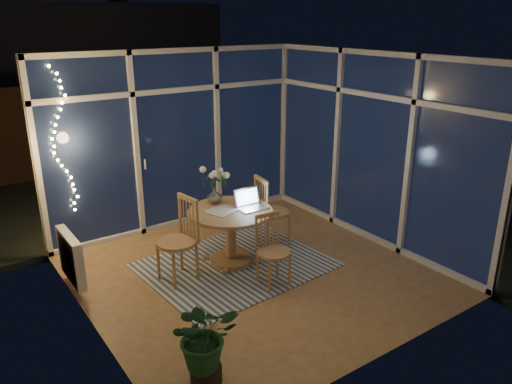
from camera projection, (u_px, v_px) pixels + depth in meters
floor at (255, 273)px, 6.20m from camera, size 4.00×4.00×0.00m
ceiling at (254, 57)px, 5.33m from camera, size 4.00×4.00×0.00m
wall_back at (177, 140)px, 7.31m from camera, size 4.00×0.04×2.60m
wall_front at (389, 231)px, 4.22m from camera, size 4.00×0.04×2.60m
wall_left at (80, 209)px, 4.68m from camera, size 0.04×4.00×2.60m
wall_right at (374, 148)px, 6.84m from camera, size 0.04×4.00×2.60m
window_wall_back at (178, 140)px, 7.28m from camera, size 4.00×0.10×2.60m
window_wall_right at (372, 149)px, 6.82m from camera, size 0.10×4.00×2.60m
radiator at (71, 258)px, 5.71m from camera, size 0.10×0.70×0.58m
fairy_lights at (61, 142)px, 6.25m from camera, size 0.24×0.10×1.85m
garden_patio at (137, 173)px, 10.35m from camera, size 12.00×6.00×0.10m
garden_fence at (100, 126)px, 10.14m from camera, size 11.00×0.08×1.80m
neighbour_roof at (66, 51)px, 12.19m from camera, size 7.00×3.00×2.20m
garden_shrubs at (98, 180)px, 8.24m from camera, size 0.90×0.90×0.90m
rug at (235, 265)px, 6.38m from camera, size 2.32×1.91×0.01m
dining_table at (231, 237)px, 6.34m from camera, size 1.13×1.13×0.73m
chair_left at (176, 241)px, 5.86m from camera, size 0.55×0.55×1.05m
chair_right at (273, 211)px, 6.79m from camera, size 0.54×0.54×1.02m
chair_front at (274, 251)px, 5.79m from camera, size 0.44×0.44×0.87m
laptop at (252, 199)px, 6.22m from camera, size 0.36×0.31×0.26m
flower_vase at (214, 196)px, 6.41m from camera, size 0.21×0.21×0.21m
bowl at (241, 202)px, 6.44m from camera, size 0.16×0.16×0.04m
newspapers at (220, 210)px, 6.20m from camera, size 0.45×0.40×0.01m
phone at (240, 208)px, 6.26m from camera, size 0.12×0.09×0.01m
potted_plant at (205, 345)px, 4.23m from camera, size 0.64×0.59×0.76m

